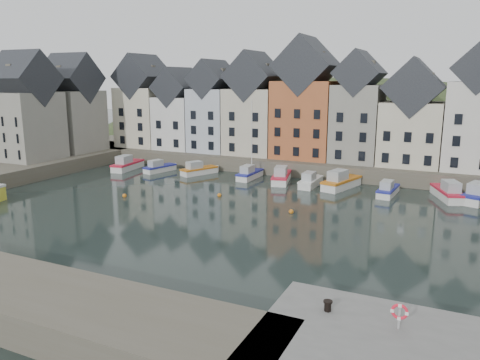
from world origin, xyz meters
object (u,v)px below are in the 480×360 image
Objects in this scene: boat_a at (127,165)px; life_ring_post at (400,312)px; mooring_bollard at (328,305)px; boat_d at (249,174)px.

life_ring_post reaches higher than boat_a.
boat_a is 52.81m from mooring_bollard.
boat_a is 19.66m from boat_d.
boat_a is 0.62× the size of boat_d.
mooring_bollard is 0.43× the size of life_ring_post.
life_ring_post is at bearing -4.78° from mooring_bollard.
boat_d reaches higher than mooring_bollard.
mooring_bollard is at bearing -47.25° from boat_a.
boat_a is 12.12× the size of mooring_bollard.
mooring_bollard reaches higher than boat_a.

